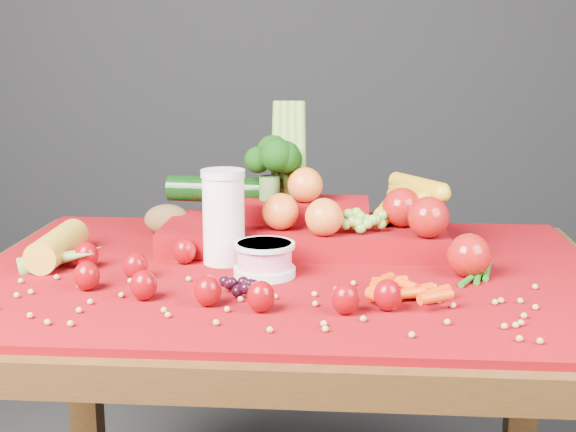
# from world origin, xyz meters

# --- Properties ---
(table) EXTENTS (1.10, 0.80, 0.75)m
(table) POSITION_xyz_m (0.00, 0.00, 0.66)
(table) COLOR #321A0B
(table) RESTS_ON ground
(red_cloth) EXTENTS (1.05, 0.75, 0.01)m
(red_cloth) POSITION_xyz_m (0.00, 0.00, 0.76)
(red_cloth) COLOR #7D0404
(red_cloth) RESTS_ON table
(milk_glass) EXTENTS (0.08, 0.08, 0.16)m
(milk_glass) POSITION_xyz_m (-0.11, 0.03, 0.85)
(milk_glass) COLOR white
(milk_glass) RESTS_ON red_cloth
(yogurt_bowl) EXTENTS (0.10, 0.10, 0.06)m
(yogurt_bowl) POSITION_xyz_m (-0.03, -0.04, 0.79)
(yogurt_bowl) COLOR silver
(yogurt_bowl) RESTS_ON red_cloth
(strawberry_scatter) EXTENTS (0.54, 0.28, 0.05)m
(strawberry_scatter) POSITION_xyz_m (-0.12, -0.14, 0.79)
(strawberry_scatter) COLOR maroon
(strawberry_scatter) RESTS_ON red_cloth
(dark_grape_cluster) EXTENTS (0.06, 0.05, 0.03)m
(dark_grape_cluster) POSITION_xyz_m (-0.06, -0.15, 0.78)
(dark_grape_cluster) COLOR black
(dark_grape_cluster) RESTS_ON red_cloth
(soybean_scatter) EXTENTS (0.84, 0.24, 0.01)m
(soybean_scatter) POSITION_xyz_m (0.00, -0.20, 0.77)
(soybean_scatter) COLOR #AB8E49
(soybean_scatter) RESTS_ON red_cloth
(corn_ear) EXTENTS (0.18, 0.23, 0.06)m
(corn_ear) POSITION_xyz_m (-0.39, -0.01, 0.78)
(corn_ear) COLOR gold
(corn_ear) RESTS_ON red_cloth
(potato) EXTENTS (0.09, 0.07, 0.06)m
(potato) POSITION_xyz_m (-0.26, 0.22, 0.79)
(potato) COLOR brown
(potato) RESTS_ON red_cloth
(baby_carrot_pile) EXTENTS (0.18, 0.17, 0.03)m
(baby_carrot_pile) POSITION_xyz_m (0.19, -0.15, 0.78)
(baby_carrot_pile) COLOR #CE3907
(baby_carrot_pile) RESTS_ON red_cloth
(green_bean_pile) EXTENTS (0.14, 0.12, 0.01)m
(green_bean_pile) POSITION_xyz_m (0.32, -0.01, 0.77)
(green_bean_pile) COLOR #1C5C15
(green_bean_pile) RESTS_ON red_cloth
(produce_mound) EXTENTS (0.59, 0.36, 0.27)m
(produce_mound) POSITION_xyz_m (0.04, 0.16, 0.82)
(produce_mound) COLOR #7D0404
(produce_mound) RESTS_ON red_cloth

